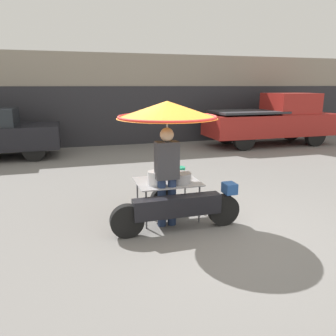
{
  "coord_description": "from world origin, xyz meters",
  "views": [
    {
      "loc": [
        -2.12,
        -4.73,
        2.34
      ],
      "look_at": [
        -0.56,
        0.56,
        0.94
      ],
      "focal_mm": 35.0,
      "sensor_mm": 36.0,
      "label": 1
    }
  ],
  "objects": [
    {
      "name": "vendor_person",
      "position": [
        -0.66,
        0.29,
        0.95
      ],
      "size": [
        0.38,
        0.22,
        1.68
      ],
      "color": "navy",
      "rests_on": "ground"
    },
    {
      "name": "pickup_truck",
      "position": [
        5.63,
        6.62,
        0.99
      ],
      "size": [
        5.22,
        1.77,
        2.04
      ],
      "color": "black",
      "rests_on": "ground"
    },
    {
      "name": "ground_plane",
      "position": [
        0.0,
        0.0,
        0.0
      ],
      "size": [
        36.0,
        36.0,
        0.0
      ],
      "primitive_type": "plane",
      "color": "slate"
    },
    {
      "name": "shopfront_building",
      "position": [
        0.0,
        9.36,
        1.76
      ],
      "size": [
        28.0,
        2.06,
        3.54
      ],
      "color": "gray",
      "rests_on": "ground"
    },
    {
      "name": "vendor_motorcycle_cart",
      "position": [
        -0.55,
        0.53,
        1.57
      ],
      "size": [
        2.19,
        1.72,
        2.08
      ],
      "color": "black",
      "rests_on": "ground"
    }
  ]
}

